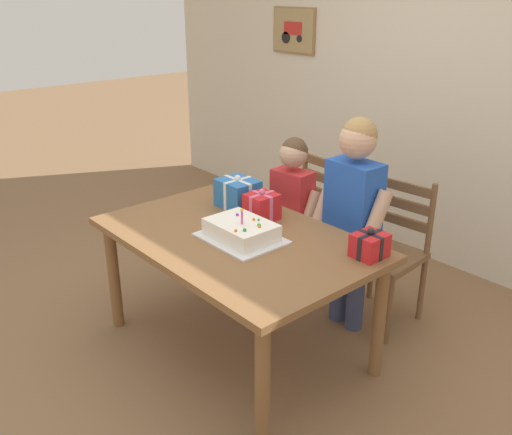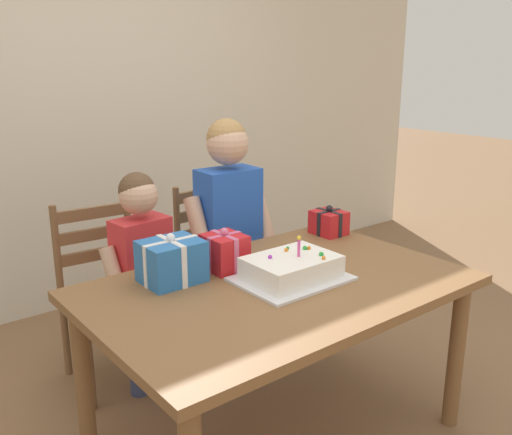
% 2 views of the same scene
% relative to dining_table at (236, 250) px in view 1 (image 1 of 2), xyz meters
% --- Properties ---
extents(ground_plane, '(20.00, 20.00, 0.00)m').
position_rel_dining_table_xyz_m(ground_plane, '(0.00, 0.00, -0.64)').
color(ground_plane, '#846042').
extents(back_wall, '(6.40, 0.11, 2.60)m').
position_rel_dining_table_xyz_m(back_wall, '(-0.01, 1.94, 0.66)').
color(back_wall, beige).
rests_on(back_wall, ground).
extents(dining_table, '(1.53, 0.99, 0.73)m').
position_rel_dining_table_xyz_m(dining_table, '(0.00, 0.00, 0.00)').
color(dining_table, brown).
rests_on(dining_table, ground).
extents(birthday_cake, '(0.44, 0.34, 0.19)m').
position_rel_dining_table_xyz_m(birthday_cake, '(0.06, -0.01, 0.13)').
color(birthday_cake, silver).
rests_on(birthday_cake, dining_table).
extents(gift_box_red_large, '(0.24, 0.20, 0.21)m').
position_rel_dining_table_xyz_m(gift_box_red_large, '(-0.33, 0.28, 0.17)').
color(gift_box_red_large, '#286BB7').
rests_on(gift_box_red_large, dining_table).
extents(gift_box_beside_cake, '(0.16, 0.18, 0.19)m').
position_rel_dining_table_xyz_m(gift_box_beside_cake, '(-0.08, 0.26, 0.16)').
color(gift_box_beside_cake, red).
rests_on(gift_box_beside_cake, dining_table).
extents(gift_box_corner_small, '(0.15, 0.17, 0.16)m').
position_rel_dining_table_xyz_m(gift_box_corner_small, '(0.64, 0.34, 0.15)').
color(gift_box_corner_small, red).
rests_on(gift_box_corner_small, dining_table).
extents(chair_left, '(0.44, 0.44, 0.92)m').
position_rel_dining_table_xyz_m(chair_left, '(-0.35, 0.92, -0.18)').
color(chair_left, brown).
rests_on(chair_left, ground).
extents(chair_right, '(0.45, 0.45, 0.92)m').
position_rel_dining_table_xyz_m(chair_right, '(0.35, 0.92, -0.18)').
color(chair_right, brown).
rests_on(chair_right, ground).
extents(child_older, '(0.48, 0.28, 1.32)m').
position_rel_dining_table_xyz_m(child_older, '(0.25, 0.68, 0.16)').
color(child_older, '#38426B').
rests_on(child_older, ground).
extents(child_younger, '(0.42, 0.25, 1.11)m').
position_rel_dining_table_xyz_m(child_younger, '(-0.26, 0.68, 0.03)').
color(child_younger, '#38426B').
rests_on(child_younger, ground).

